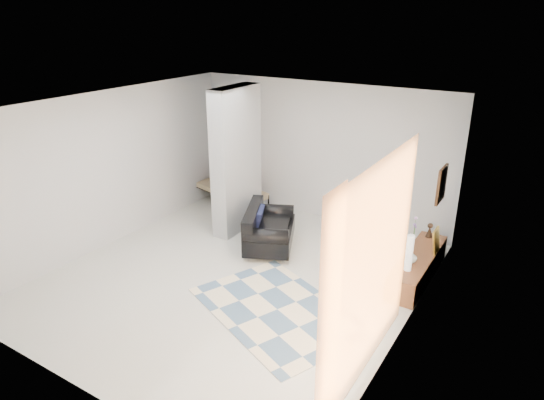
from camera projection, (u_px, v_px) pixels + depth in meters
The scene contains 17 objects.
floor at pixel (236, 277), 7.94m from camera, with size 6.00×6.00×0.00m, color beige.
ceiling at pixel (231, 106), 6.92m from camera, with size 6.00×6.00×0.00m, color white.
wall_back at pixel (321, 152), 9.81m from camera, with size 6.00×6.00×0.00m, color silver.
wall_front at pixel (65, 285), 5.06m from camera, with size 6.00×6.00×0.00m, color silver.
wall_left at pixel (111, 169), 8.78m from camera, with size 6.00×6.00×0.00m, color silver.
wall_right at pixel (411, 238), 6.09m from camera, with size 6.00×6.00×0.00m, color silver.
partition_column at pixel (236, 161), 9.24m from camera, with size 0.35×1.20×2.80m, color #9DA0A4.
hallway_door at pixel (236, 155), 10.94m from camera, with size 0.85×0.06×2.04m, color silver.
curtain at pixel (373, 272), 5.20m from camera, with size 2.55×2.55×0.00m, color #FF9843.
wall_art at pixel (442, 184), 7.23m from camera, with size 0.04×0.45×0.55m, color #351D0E.
media_console at pixel (418, 266), 7.86m from camera, with size 0.45×1.93×0.80m.
loveseat at pixel (267, 229), 8.82m from camera, with size 1.31×1.59×0.76m.
daybed at pixel (231, 188), 10.70m from camera, with size 1.86×1.15×0.77m.
area_rug at pixel (277, 310), 7.06m from camera, with size 2.48×1.65×0.01m, color beige.
cylinder_lamp at pixel (409, 253), 7.25m from camera, with size 0.11×0.11×0.58m, color white.
bronze_figurine at pixel (430, 230), 8.38m from camera, with size 0.13×0.13×0.25m, color #312116, non-canonical shape.
vase at pixel (411, 257), 7.55m from camera, with size 0.18×0.18×0.19m, color white.
Camera 1 is at (4.14, -5.60, 4.07)m, focal length 32.00 mm.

